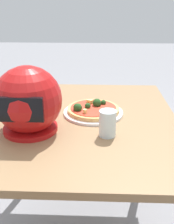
{
  "coord_description": "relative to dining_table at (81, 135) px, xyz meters",
  "views": [
    {
      "loc": [
        -0.08,
        1.17,
        1.27
      ],
      "look_at": [
        -0.03,
        -0.03,
        0.76
      ],
      "focal_mm": 43.91,
      "sensor_mm": 36.0,
      "label": 1
    }
  ],
  "objects": [
    {
      "name": "drinking_glass",
      "position": [
        -0.12,
        0.17,
        0.14
      ],
      "size": [
        0.07,
        0.07,
        0.11
      ],
      "primitive_type": "cylinder",
      "color": "silver",
      "rests_on": "dining_table"
    },
    {
      "name": "dining_table",
      "position": [
        0.0,
        0.0,
        0.0
      ],
      "size": [
        0.91,
        1.06,
        0.74
      ],
      "color": "olive",
      "rests_on": "ground"
    },
    {
      "name": "motorcycle_helmet",
      "position": [
        0.21,
        0.14,
        0.22
      ],
      "size": [
        0.28,
        0.28,
        0.28
      ],
      "color": "#B21414",
      "rests_on": "dining_table"
    },
    {
      "name": "pizza_plate",
      "position": [
        -0.06,
        -0.06,
        0.09
      ],
      "size": [
        0.29,
        0.29,
        0.01
      ],
      "primitive_type": "cylinder",
      "color": "white",
      "rests_on": "dining_table"
    },
    {
      "name": "pizza",
      "position": [
        -0.05,
        -0.06,
        0.11
      ],
      "size": [
        0.25,
        0.25,
        0.06
      ],
      "color": "tan",
      "rests_on": "pizza_plate"
    }
  ]
}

